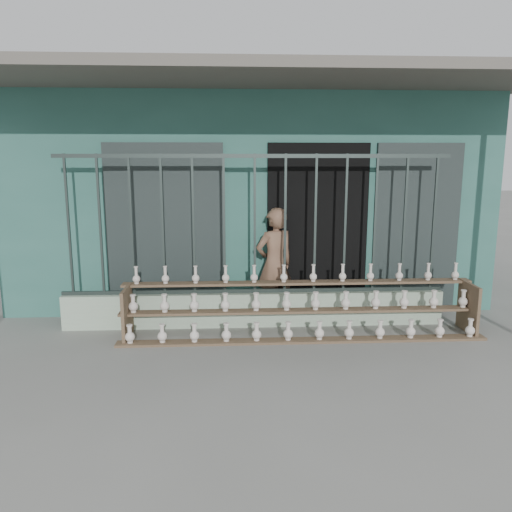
{
  "coord_description": "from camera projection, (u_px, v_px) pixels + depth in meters",
  "views": [
    {
      "loc": [
        -0.33,
        -5.06,
        2.17
      ],
      "look_at": [
        0.0,
        1.0,
        1.0
      ],
      "focal_mm": 35.0,
      "sensor_mm": 36.0,
      "label": 1
    }
  ],
  "objects": [
    {
      "name": "ground",
      "position": [
        261.0,
        364.0,
        5.39
      ],
      "size": [
        60.0,
        60.0,
        0.0
      ],
      "primitive_type": "plane",
      "color": "slate"
    },
    {
      "name": "workshop_building",
      "position": [
        247.0,
        190.0,
        9.23
      ],
      "size": [
        7.4,
        6.6,
        3.21
      ],
      "color": "#2D5F54",
      "rests_on": "ground"
    },
    {
      "name": "parapet_wall",
      "position": [
        255.0,
        309.0,
        6.62
      ],
      "size": [
        5.0,
        0.2,
        0.45
      ],
      "primitive_type": "cube",
      "color": "#A1B99E",
      "rests_on": "ground"
    },
    {
      "name": "security_fence",
      "position": [
        255.0,
        225.0,
        6.41
      ],
      "size": [
        5.0,
        0.04,
        1.8
      ],
      "color": "#283330",
      "rests_on": "parapet_wall"
    },
    {
      "name": "shelf_rack",
      "position": [
        301.0,
        308.0,
        6.22
      ],
      "size": [
        4.5,
        0.68,
        0.85
      ],
      "color": "brown",
      "rests_on": "ground"
    },
    {
      "name": "elderly_woman",
      "position": [
        275.0,
        264.0,
        6.79
      ],
      "size": [
        0.67,
        0.57,
        1.55
      ],
      "primitive_type": "imported",
      "rotation": [
        0.0,
        0.0,
        3.57
      ],
      "color": "brown",
      "rests_on": "ground"
    }
  ]
}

